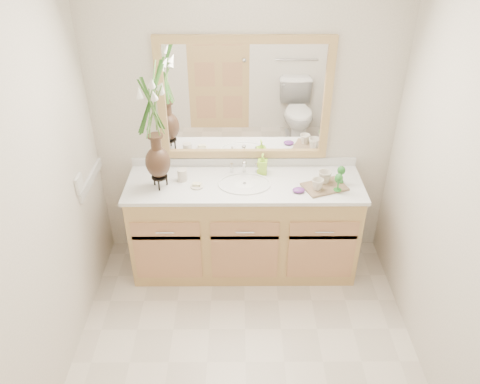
{
  "coord_description": "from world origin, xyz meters",
  "views": [
    {
      "loc": [
        -0.05,
        -2.08,
        2.72
      ],
      "look_at": [
        -0.04,
        0.65,
        0.98
      ],
      "focal_mm": 35.0,
      "sensor_mm": 36.0,
      "label": 1
    }
  ],
  "objects_px": {
    "soap_bottle": "(262,165)",
    "tray": "(324,187)",
    "flower_vase": "(153,112)",
    "tumbler": "(182,175)"
  },
  "relations": [
    {
      "from": "soap_bottle",
      "to": "tray",
      "type": "xyz_separation_m",
      "value": [
        0.47,
        -0.22,
        -0.07
      ]
    },
    {
      "from": "flower_vase",
      "to": "soap_bottle",
      "type": "distance_m",
      "value": 0.98
    },
    {
      "from": "flower_vase",
      "to": "tray",
      "type": "bearing_deg",
      "value": -0.91
    },
    {
      "from": "tumbler",
      "to": "tray",
      "type": "xyz_separation_m",
      "value": [
        1.1,
        -0.12,
        -0.04
      ]
    },
    {
      "from": "flower_vase",
      "to": "tray",
      "type": "height_order",
      "value": "flower_vase"
    },
    {
      "from": "flower_vase",
      "to": "soap_bottle",
      "type": "xyz_separation_m",
      "value": [
        0.79,
        0.2,
        -0.54
      ]
    },
    {
      "from": "flower_vase",
      "to": "soap_bottle",
      "type": "relative_size",
      "value": 5.89
    },
    {
      "from": "tumbler",
      "to": "soap_bottle",
      "type": "height_order",
      "value": "soap_bottle"
    },
    {
      "from": "tumbler",
      "to": "soap_bottle",
      "type": "distance_m",
      "value": 0.64
    },
    {
      "from": "soap_bottle",
      "to": "tray",
      "type": "bearing_deg",
      "value": -16.43
    }
  ]
}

